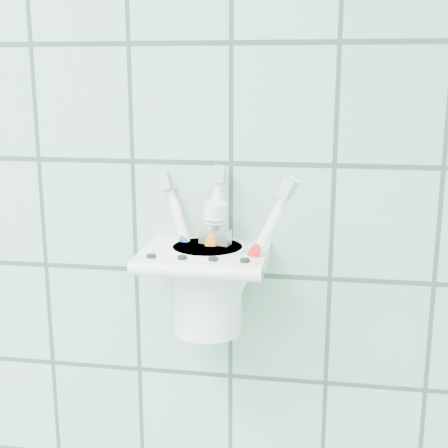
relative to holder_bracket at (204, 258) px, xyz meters
name	(u,v)px	position (x,y,z in m)	size (l,w,h in m)	color
holder_bracket	(204,258)	(0.00, 0.00, 0.00)	(0.14, 0.11, 0.04)	white
cup	(208,285)	(0.00, 0.00, -0.03)	(0.08, 0.08, 0.10)	white
toothbrush_pink	(208,247)	(0.01, -0.01, 0.01)	(0.06, 0.06, 0.18)	white
toothbrush_blue	(200,249)	(0.00, -0.01, 0.01)	(0.02, 0.05, 0.18)	white
toothbrush_orange	(219,243)	(0.02, 0.00, 0.02)	(0.08, 0.03, 0.19)	white
toothpaste_tube	(214,252)	(0.01, 0.02, 0.00)	(0.04, 0.04, 0.14)	silver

